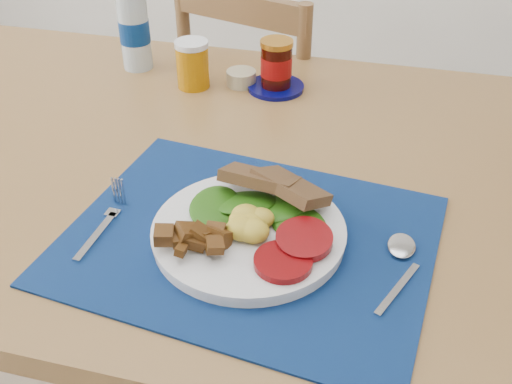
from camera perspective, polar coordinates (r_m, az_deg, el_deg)
table at (r=1.09m, az=-9.40°, el=0.50°), size 1.40×0.90×0.75m
chair_far at (r=1.62m, az=0.55°, el=8.37°), size 0.48×0.47×1.06m
placemat at (r=0.83m, az=-0.69°, el=-4.49°), size 0.54×0.44×0.00m
breakfast_plate at (r=0.81m, az=-1.12°, el=-3.51°), size 0.26×0.26×0.06m
fork at (r=0.88m, az=-14.02°, el=-2.71°), size 0.02×0.15×0.00m
spoon at (r=0.81m, az=13.56°, el=-6.34°), size 0.05×0.16×0.00m
water_bottle at (r=1.31m, az=-11.58°, el=15.38°), size 0.06×0.06×0.22m
juice_glass at (r=1.22m, az=-6.05°, el=11.89°), size 0.06×0.06×0.09m
ramekin at (r=1.24m, az=-1.42°, el=10.80°), size 0.06×0.06×0.03m
jam_on_saucer at (r=1.21m, az=1.94°, el=11.72°), size 0.11×0.11×0.10m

